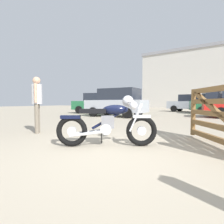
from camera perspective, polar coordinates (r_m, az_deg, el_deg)
name	(u,v)px	position (r m, az deg, el deg)	size (l,w,h in m)	color
ground_plane	(112,152)	(3.40, 0.09, -12.49)	(80.00, 80.00, 0.00)	tan
vintage_motorcycle	(109,122)	(3.80, -0.81, -3.28)	(1.87, 1.17, 1.07)	black
bystander	(37,99)	(5.83, -22.38, 3.86)	(0.32, 0.37, 1.66)	#706656
pale_sedan_back	(98,103)	(15.30, -4.26, 2.71)	(4.38, 2.31, 1.67)	black
white_estate_far	(218,102)	(16.80, 30.07, 2.62)	(4.14, 2.38, 1.78)	black
silver_sedan_mid	(191,103)	(19.14, 23.44, 2.52)	(4.44, 2.47, 1.67)	black
dark_sedan_left	(117,102)	(11.71, 1.59, 3.03)	(3.95, 1.93, 1.78)	black
industrial_building	(215,79)	(36.32, 29.41, 9.04)	(23.78, 11.69, 18.76)	beige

